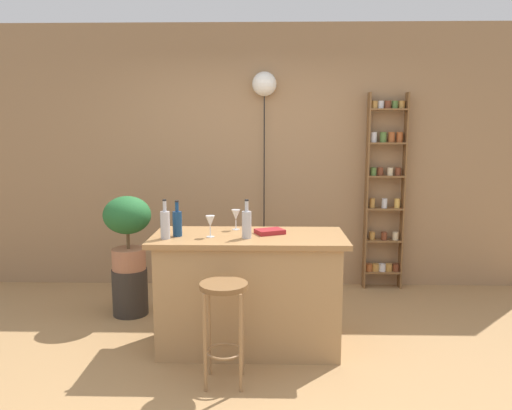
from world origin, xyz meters
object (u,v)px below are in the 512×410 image
object	(u,v)px
bar_stool	(224,310)
spice_shelf	(385,191)
bottle_wine_red	(247,224)
cookbook	(270,232)
bottle_soda_blue	(165,224)
potted_plant	(128,226)
bottle_sauce_amber	(177,223)
plant_stool	(130,292)
pendant_globe_light	(264,86)
wine_glass_center	(236,215)
wine_glass_left	(210,222)

from	to	relation	value
bar_stool	spice_shelf	xyz separation A→B (m)	(1.53, 2.10, 0.54)
bottle_wine_red	cookbook	distance (m)	0.25
bar_stool	bottle_soda_blue	world-z (taller)	bottle_soda_blue
spice_shelf	potted_plant	bearing A→B (deg)	-161.32
bottle_sauce_amber	bottle_wine_red	size ratio (longest dim) A/B	0.94
potted_plant	plant_stool	bearing A→B (deg)	0.00
bottle_wine_red	cookbook	xyz separation A→B (m)	(0.17, 0.16, -0.09)
bottle_wine_red	pendant_globe_light	distance (m)	2.00
bottle_sauce_amber	bottle_wine_red	world-z (taller)	bottle_wine_red
potted_plant	bottle_wine_red	distance (m)	1.37
spice_shelf	pendant_globe_light	size ratio (longest dim) A/B	0.91
spice_shelf	bottle_sauce_amber	size ratio (longest dim) A/B	7.58
potted_plant	wine_glass_center	distance (m)	1.13
spice_shelf	bar_stool	bearing A→B (deg)	-126.14
potted_plant	bottle_soda_blue	world-z (taller)	bottle_soda_blue
wine_glass_left	pendant_globe_light	bearing A→B (deg)	76.25
bar_stool	bottle_soda_blue	distance (m)	0.82
bar_stool	plant_stool	size ratio (longest dim) A/B	1.63
wine_glass_left	pendant_globe_light	xyz separation A→B (m)	(0.40, 1.61, 1.13)
cookbook	bottle_wine_red	bearing A→B (deg)	-161.58
potted_plant	bottle_sauce_amber	bearing A→B (deg)	-50.55
bottle_sauce_amber	bottle_wine_red	distance (m)	0.53
plant_stool	wine_glass_center	world-z (taller)	wine_glass_center
bar_stool	spice_shelf	size ratio (longest dim) A/B	0.34
pendant_globe_light	bar_stool	bearing A→B (deg)	-96.77
bottle_soda_blue	potted_plant	bearing A→B (deg)	122.47
pendant_globe_light	spice_shelf	bearing A→B (deg)	-1.07
bottle_sauce_amber	potted_plant	bearing A→B (deg)	129.45
bottle_soda_blue	pendant_globe_light	bearing A→B (deg)	66.74
bottle_wine_red	plant_stool	bearing A→B (deg)	145.42
bottle_sauce_amber	wine_glass_left	distance (m)	0.26
plant_stool	pendant_globe_light	world-z (taller)	pendant_globe_light
plant_stool	bottle_wine_red	bearing A→B (deg)	-34.58
spice_shelf	bottle_soda_blue	distance (m)	2.60
bar_stool	wine_glass_left	bearing A→B (deg)	105.65
plant_stool	bottle_soda_blue	size ratio (longest dim) A/B	1.45
potted_plant	bottle_soda_blue	xyz separation A→B (m)	(0.51, -0.81, 0.17)
spice_shelf	cookbook	size ratio (longest dim) A/B	9.91
potted_plant	wine_glass_left	world-z (taller)	potted_plant
wine_glass_center	cookbook	distance (m)	0.33
potted_plant	cookbook	size ratio (longest dim) A/B	3.24
plant_stool	cookbook	bearing A→B (deg)	-25.31
spice_shelf	wine_glass_left	bearing A→B (deg)	-136.53
wine_glass_left	wine_glass_center	size ratio (longest dim) A/B	1.00
wine_glass_left	pendant_globe_light	size ratio (longest dim) A/B	0.07
bottle_wine_red	wine_glass_center	bearing A→B (deg)	107.75
bar_stool	wine_glass_center	bearing A→B (deg)	87.64
bar_stool	wine_glass_left	distance (m)	0.73
bottle_wine_red	spice_shelf	bearing A→B (deg)	49.17
bottle_sauce_amber	pendant_globe_light	world-z (taller)	pendant_globe_light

